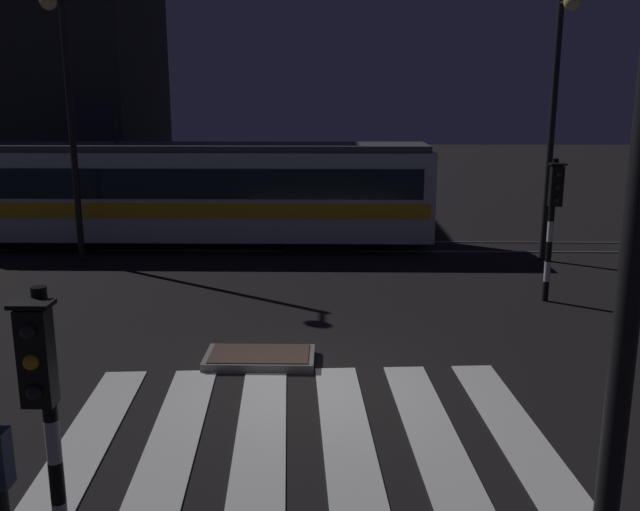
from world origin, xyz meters
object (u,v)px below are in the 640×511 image
object	(u,v)px
traffic_light_kerb_mid_left	(44,398)
street_lamp_trackside_left	(66,99)
traffic_light_corner_far_right	(553,209)
tram	(191,192)
street_lamp_trackside_right	(557,99)

from	to	relation	value
traffic_light_kerb_mid_left	street_lamp_trackside_left	size ratio (longest dim) A/B	0.41
traffic_light_corner_far_right	tram	bearing A→B (deg)	147.72
traffic_light_corner_far_right	street_lamp_trackside_left	distance (m)	13.00
traffic_light_corner_far_right	tram	size ratio (longest dim) A/B	0.22
street_lamp_trackside_right	traffic_light_corner_far_right	bearing A→B (deg)	-106.14
street_lamp_trackside_left	tram	distance (m)	4.66
traffic_light_corner_far_right	tram	world-z (taller)	tram
traffic_light_kerb_mid_left	tram	world-z (taller)	tram
traffic_light_kerb_mid_left	street_lamp_trackside_right	bearing A→B (deg)	57.35
traffic_light_kerb_mid_left	traffic_light_corner_far_right	size ratio (longest dim) A/B	0.90
tram	traffic_light_corner_far_right	bearing A→B (deg)	-32.28
street_lamp_trackside_left	street_lamp_trackside_right	bearing A→B (deg)	1.62
street_lamp_trackside_left	traffic_light_kerb_mid_left	bearing A→B (deg)	-70.53
traffic_light_kerb_mid_left	street_lamp_trackside_left	world-z (taller)	street_lamp_trackside_left
traffic_light_kerb_mid_left	tram	bearing A→B (deg)	96.83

